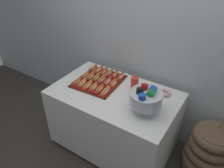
% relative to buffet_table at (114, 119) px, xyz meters
% --- Properties ---
extents(ground_plane, '(10.00, 10.00, 0.00)m').
position_rel_buffet_table_xyz_m(ground_plane, '(0.00, 0.00, -0.41)').
color(ground_plane, '#38332D').
extents(back_wall, '(6.00, 0.10, 2.60)m').
position_rel_buffet_table_xyz_m(back_wall, '(0.00, 0.55, 0.89)').
color(back_wall, '#B2BCC1').
rests_on(back_wall, ground_plane).
extents(buffet_table, '(1.35, 0.83, 0.78)m').
position_rel_buffet_table_xyz_m(buffet_table, '(0.00, 0.00, 0.00)').
color(buffet_table, white).
rests_on(buffet_table, ground_plane).
extents(floor_vase, '(0.51, 0.51, 1.03)m').
position_rel_buffet_table_xyz_m(floor_vase, '(1.03, 0.22, -0.13)').
color(floor_vase, brown).
rests_on(floor_vase, ground_plane).
extents(serving_tray, '(0.51, 0.55, 0.01)m').
position_rel_buffet_table_xyz_m(serving_tray, '(-0.26, 0.08, 0.37)').
color(serving_tray, '#472B19').
rests_on(serving_tray, buffet_table).
extents(hot_dog_0, '(0.06, 0.16, 0.06)m').
position_rel_buffet_table_xyz_m(hot_dog_0, '(-0.44, -0.09, 0.40)').
color(hot_dog_0, red).
rests_on(hot_dog_0, serving_tray).
extents(hot_dog_1, '(0.08, 0.18, 0.06)m').
position_rel_buffet_table_xyz_m(hot_dog_1, '(-0.37, -0.09, 0.40)').
color(hot_dog_1, '#B21414').
rests_on(hot_dog_1, serving_tray).
extents(hot_dog_2, '(0.07, 0.18, 0.06)m').
position_rel_buffet_table_xyz_m(hot_dog_2, '(-0.29, -0.08, 0.40)').
color(hot_dog_2, red).
rests_on(hot_dog_2, serving_tray).
extents(hot_dog_3, '(0.08, 0.16, 0.06)m').
position_rel_buffet_table_xyz_m(hot_dog_3, '(-0.22, -0.08, 0.40)').
color(hot_dog_3, red).
rests_on(hot_dog_3, serving_tray).
extents(hot_dog_4, '(0.07, 0.16, 0.06)m').
position_rel_buffet_table_xyz_m(hot_dog_4, '(-0.14, -0.07, 0.40)').
color(hot_dog_4, '#B21414').
rests_on(hot_dog_4, serving_tray).
extents(hot_dog_5, '(0.08, 0.19, 0.06)m').
position_rel_buffet_table_xyz_m(hot_dog_5, '(-0.07, -0.07, 0.40)').
color(hot_dog_5, red).
rests_on(hot_dog_5, serving_tray).
extents(hot_dog_6, '(0.08, 0.18, 0.06)m').
position_rel_buffet_table_xyz_m(hot_dog_6, '(-0.45, 0.07, 0.40)').
color(hot_dog_6, '#B21414').
rests_on(hot_dog_6, serving_tray).
extents(hot_dog_7, '(0.08, 0.18, 0.06)m').
position_rel_buffet_table_xyz_m(hot_dog_7, '(-0.38, 0.08, 0.41)').
color(hot_dog_7, red).
rests_on(hot_dog_7, serving_tray).
extents(hot_dog_8, '(0.08, 0.17, 0.06)m').
position_rel_buffet_table_xyz_m(hot_dog_8, '(-0.30, 0.08, 0.41)').
color(hot_dog_8, '#B21414').
rests_on(hot_dog_8, serving_tray).
extents(hot_dog_9, '(0.07, 0.18, 0.06)m').
position_rel_buffet_table_xyz_m(hot_dog_9, '(-0.23, 0.09, 0.41)').
color(hot_dog_9, '#B21414').
rests_on(hot_dog_9, serving_tray).
extents(hot_dog_10, '(0.09, 0.17, 0.06)m').
position_rel_buffet_table_xyz_m(hot_dog_10, '(-0.15, 0.09, 0.40)').
color(hot_dog_10, red).
rests_on(hot_dog_10, serving_tray).
extents(hot_dog_11, '(0.08, 0.16, 0.06)m').
position_rel_buffet_table_xyz_m(hot_dog_11, '(-0.08, 0.10, 0.40)').
color(hot_dog_11, red).
rests_on(hot_dog_11, serving_tray).
extents(hot_dog_12, '(0.07, 0.16, 0.06)m').
position_rel_buffet_table_xyz_m(hot_dog_12, '(-0.46, 0.24, 0.41)').
color(hot_dog_12, '#B21414').
rests_on(hot_dog_12, serving_tray).
extents(hot_dog_13, '(0.06, 0.18, 0.06)m').
position_rel_buffet_table_xyz_m(hot_dog_13, '(-0.39, 0.24, 0.40)').
color(hot_dog_13, '#B21414').
rests_on(hot_dog_13, serving_tray).
extents(hot_dog_14, '(0.08, 0.19, 0.06)m').
position_rel_buffet_table_xyz_m(hot_dog_14, '(-0.31, 0.25, 0.40)').
color(hot_dog_14, red).
rests_on(hot_dog_14, serving_tray).
extents(hot_dog_15, '(0.06, 0.17, 0.06)m').
position_rel_buffet_table_xyz_m(hot_dog_15, '(-0.24, 0.25, 0.41)').
color(hot_dog_15, '#B21414').
rests_on(hot_dog_15, serving_tray).
extents(hot_dog_16, '(0.08, 0.16, 0.06)m').
position_rel_buffet_table_xyz_m(hot_dog_16, '(-0.16, 0.26, 0.41)').
color(hot_dog_16, red).
rests_on(hot_dog_16, serving_tray).
extents(hot_dog_17, '(0.08, 0.16, 0.06)m').
position_rel_buffet_table_xyz_m(hot_dog_17, '(-0.09, 0.26, 0.40)').
color(hot_dog_17, '#B21414').
rests_on(hot_dog_17, serving_tray).
extents(punch_bowl, '(0.31, 0.31, 0.27)m').
position_rel_buffet_table_xyz_m(punch_bowl, '(0.40, -0.10, 0.52)').
color(punch_bowl, silver).
rests_on(punch_bowl, buffet_table).
extents(cup_stack, '(0.08, 0.08, 0.17)m').
position_rel_buffet_table_xyz_m(cup_stack, '(0.16, 0.14, 0.45)').
color(cup_stack, red).
rests_on(cup_stack, buffet_table).
extents(donut, '(0.12, 0.12, 0.03)m').
position_rel_buffet_table_xyz_m(donut, '(0.46, 0.26, 0.39)').
color(donut, pink).
rests_on(donut, buffet_table).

